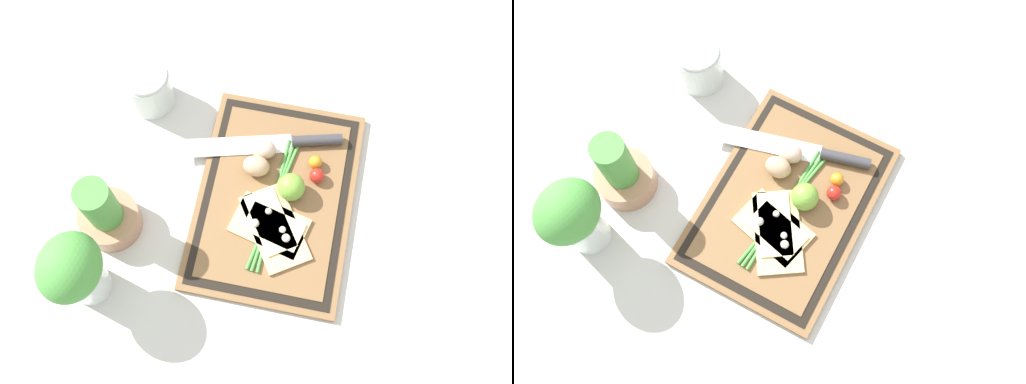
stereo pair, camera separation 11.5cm
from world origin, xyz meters
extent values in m
plane|color=silver|center=(0.00, 0.00, 0.00)|extent=(6.00, 6.00, 0.00)
cube|color=brown|center=(0.00, 0.00, 0.01)|extent=(0.42, 0.30, 0.01)
cube|color=black|center=(0.00, 0.00, 0.01)|extent=(0.40, 0.28, 0.00)
cube|color=brown|center=(0.00, 0.00, 0.02)|extent=(0.36, 0.25, 0.00)
cube|color=#DBBC7F|center=(-0.06, -0.01, 0.02)|extent=(0.18, 0.16, 0.01)
cube|color=beige|center=(-0.05, 0.00, 0.03)|extent=(0.14, 0.12, 0.00)
sphere|color=silver|center=(-0.08, -0.04, 0.03)|extent=(0.02, 0.02, 0.02)
sphere|color=silver|center=(-0.03, 0.01, 0.03)|extent=(0.01, 0.01, 0.01)
cube|color=#DBBC7F|center=(-0.06, 0.00, 0.02)|extent=(0.12, 0.16, 0.01)
cube|color=beige|center=(-0.06, -0.01, 0.03)|extent=(0.09, 0.12, 0.00)
sphere|color=silver|center=(-0.06, 0.03, 0.03)|extent=(0.02, 0.02, 0.02)
sphere|color=silver|center=(-0.06, -0.03, 0.03)|extent=(0.01, 0.01, 0.01)
cube|color=silver|center=(0.09, 0.09, 0.02)|extent=(0.09, 0.22, 0.00)
cylinder|color=#38383D|center=(0.13, -0.06, 0.03)|extent=(0.05, 0.10, 0.02)
ellipsoid|color=tan|center=(0.05, 0.05, 0.04)|extent=(0.04, 0.05, 0.04)
ellipsoid|color=beige|center=(0.09, 0.04, 0.04)|extent=(0.04, 0.05, 0.04)
sphere|color=#70A838|center=(0.02, -0.03, 0.04)|extent=(0.05, 0.05, 0.05)
sphere|color=red|center=(0.06, -0.07, 0.03)|extent=(0.03, 0.03, 0.03)
sphere|color=orange|center=(0.09, -0.06, 0.03)|extent=(0.03, 0.03, 0.03)
cylinder|color=#47933D|center=(-0.01, 0.00, 0.02)|extent=(0.27, 0.06, 0.01)
cylinder|color=#47933D|center=(-0.01, 0.00, 0.02)|extent=(0.28, 0.04, 0.01)
cylinder|color=#47933D|center=(-0.01, 0.00, 0.02)|extent=(0.28, 0.02, 0.01)
cylinder|color=#AD7A5B|center=(-0.11, 0.30, 0.03)|extent=(0.11, 0.11, 0.06)
cylinder|color=#47933D|center=(-0.11, 0.30, 0.10)|extent=(0.06, 0.06, 0.15)
cylinder|color=silver|center=(0.17, 0.29, 0.05)|extent=(0.10, 0.10, 0.09)
cylinder|color=olive|center=(0.17, 0.29, 0.02)|extent=(0.08, 0.08, 0.03)
cylinder|color=silver|center=(0.17, 0.29, 0.10)|extent=(0.09, 0.09, 0.01)
cylinder|color=silver|center=(-0.23, 0.30, 0.05)|extent=(0.08, 0.08, 0.10)
ellipsoid|color=#47933D|center=(-0.23, 0.30, 0.15)|extent=(0.12, 0.11, 0.10)
camera|label=1|loc=(-0.38, -0.04, 1.12)|focal=42.00mm
camera|label=2|loc=(-0.35, -0.15, 1.12)|focal=42.00mm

